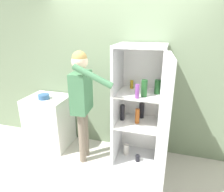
# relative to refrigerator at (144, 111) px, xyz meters

# --- Properties ---
(ground_plane) EXTENTS (12.00, 12.00, 0.00)m
(ground_plane) POSITION_rel_refrigerator_xyz_m (-0.38, -0.51, -0.91)
(ground_plane) COLOR beige
(wall_back) EXTENTS (7.00, 0.06, 2.55)m
(wall_back) POSITION_rel_refrigerator_xyz_m (-0.38, 0.47, 0.36)
(wall_back) COLOR gray
(wall_back) RESTS_ON ground_plane
(refrigerator) EXTENTS (0.79, 1.33, 1.84)m
(refrigerator) POSITION_rel_refrigerator_xyz_m (0.00, 0.00, 0.00)
(refrigerator) COLOR silver
(refrigerator) RESTS_ON ground_plane
(person) EXTENTS (0.68, 0.54, 1.75)m
(person) POSITION_rel_refrigerator_xyz_m (-0.91, -0.10, 0.22)
(person) COLOR #726656
(person) RESTS_ON ground_plane
(counter) EXTENTS (0.70, 0.61, 0.91)m
(counter) POSITION_rel_refrigerator_xyz_m (-1.67, 0.12, -0.46)
(counter) COLOR white
(counter) RESTS_ON ground_plane
(bowl) EXTENTS (0.19, 0.19, 0.08)m
(bowl) POSITION_rel_refrigerator_xyz_m (-1.67, 0.04, 0.04)
(bowl) COLOR #335B8E
(bowl) RESTS_ON counter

